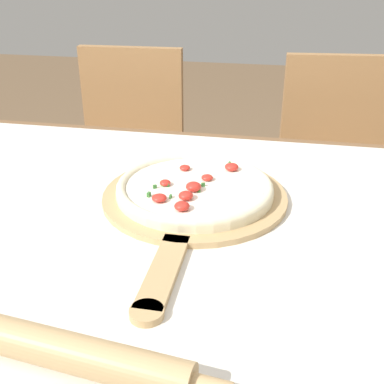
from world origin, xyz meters
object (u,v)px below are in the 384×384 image
pizza_peel (193,201)px  rolling_pin (71,353)px  chair_left (129,154)px  pizza (195,188)px  chair_right (335,170)px

pizza_peel → rolling_pin: rolling_pin is taller
pizza_peel → chair_left: chair_left is taller
pizza_peel → pizza: pizza is taller
chair_left → pizza_peel: bearing=-64.8°
rolling_pin → chair_left: bearing=105.1°
pizza → rolling_pin: 0.47m
chair_right → chair_left: bearing=174.5°
rolling_pin → chair_right: size_ratio=0.44×
pizza → rolling_pin: same height
rolling_pin → chair_right: bearing=70.6°
chair_left → chair_right: 0.75m
pizza → chair_right: (0.36, 0.73, -0.25)m
chair_left → chair_right: bearing=-2.1°
pizza_peel → pizza: bearing=90.2°
pizza → chair_right: 0.85m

